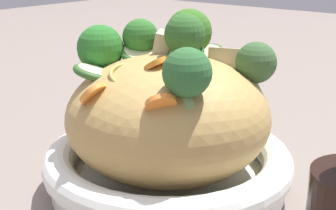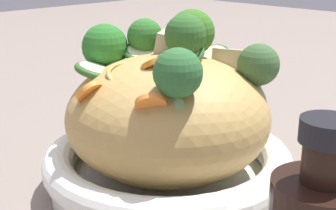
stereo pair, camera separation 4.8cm
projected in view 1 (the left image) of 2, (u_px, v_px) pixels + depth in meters
name	position (u px, v px, depth m)	size (l,w,h in m)	color
ground_plane	(168.00, 187.00, 0.51)	(3.00, 3.00, 0.00)	slate
serving_bowl	(168.00, 166.00, 0.51)	(0.26, 0.26, 0.05)	white
noodle_heap	(168.00, 117.00, 0.49)	(0.21, 0.21, 0.12)	tan
broccoli_florets	(172.00, 49.00, 0.48)	(0.19, 0.17, 0.09)	#96B36E
carrot_coins	(134.00, 89.00, 0.42)	(0.10, 0.08, 0.04)	orange
zucchini_slices	(155.00, 59.00, 0.49)	(0.12, 0.17, 0.04)	beige
chicken_chunks	(198.00, 54.00, 0.50)	(0.08, 0.09, 0.05)	#C4B68C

